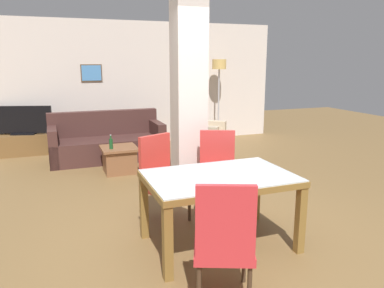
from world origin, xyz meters
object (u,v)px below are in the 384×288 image
(sofa, at_px, (107,144))
(coffee_table, at_px, (119,159))
(tv_screen, at_px, (23,121))
(bottle, at_px, (111,143))
(tv_stand, at_px, (25,145))
(armchair, at_px, (199,141))
(dining_chair_far_left, at_px, (162,176))
(dining_chair_far_right, at_px, (217,170))
(floor_lamp, at_px, (219,73))
(dining_table, at_px, (219,190))
(dining_chair_near_left, at_px, (224,240))
(standing_person, at_px, (197,115))

(sofa, distance_m, coffee_table, 0.95)
(tv_screen, bearing_deg, bottle, 142.80)
(bottle, bearing_deg, tv_stand, 126.25)
(armchair, distance_m, coffee_table, 1.78)
(sofa, bearing_deg, dining_chair_far_left, 93.94)
(dining_chair_far_left, bearing_deg, bottle, -105.35)
(dining_chair_far_right, xyz_separation_m, tv_stand, (-2.43, 3.96, -0.32))
(tv_stand, bearing_deg, coffee_table, -49.92)
(tv_stand, bearing_deg, dining_chair_far_right, -58.44)
(coffee_table, distance_m, bottle, 0.34)
(armchair, bearing_deg, floor_lamp, 177.85)
(dining_chair_far_left, bearing_deg, armchair, -143.17)
(dining_table, xyz_separation_m, dining_chair_far_left, (-0.36, 0.84, -0.06))
(dining_chair_far_right, height_order, sofa, dining_chair_far_right)
(armchair, bearing_deg, dining_chair_near_left, 18.27)
(dining_table, height_order, floor_lamp, floor_lamp)
(dining_chair_far_left, height_order, floor_lamp, floor_lamp)
(floor_lamp, bearing_deg, tv_stand, 177.93)
(armchair, height_order, standing_person, standing_person)
(coffee_table, bearing_deg, tv_screen, 130.08)
(bottle, relative_size, tv_stand, 0.25)
(sofa, bearing_deg, tv_stand, -31.50)
(standing_person, bearing_deg, coffee_table, 90.00)
(dining_chair_near_left, bearing_deg, dining_chair_far_right, 89.66)
(dining_table, xyz_separation_m, sofa, (-0.57, 3.89, -0.29))
(dining_table, height_order, armchair, armchair)
(dining_chair_far_left, relative_size, tv_stand, 1.07)
(dining_table, bearing_deg, sofa, 98.36)
(dining_table, xyz_separation_m, standing_person, (0.85, 2.81, 0.34))
(bottle, bearing_deg, dining_chair_far_right, -63.49)
(dining_chair_far_right, distance_m, dining_chair_far_left, 0.72)
(tv_screen, bearing_deg, coffee_table, 146.64)
(dining_chair_far_right, height_order, tv_stand, dining_chair_far_right)
(dining_table, distance_m, coffee_table, 3.01)
(dining_table, relative_size, bottle, 6.12)
(dining_chair_far_right, relative_size, dining_chair_near_left, 1.00)
(tv_screen, xyz_separation_m, standing_person, (2.92, -2.00, 0.24))
(dining_chair_far_left, bearing_deg, dining_chair_near_left, 66.75)
(dining_chair_near_left, height_order, coffee_table, dining_chair_near_left)
(coffee_table, xyz_separation_m, floor_lamp, (2.63, 1.71, 1.36))
(dining_table, height_order, bottle, dining_table)
(bottle, xyz_separation_m, tv_stand, (-1.43, 1.95, -0.32))
(coffee_table, bearing_deg, sofa, 94.19)
(bottle, bearing_deg, dining_table, -77.32)
(armchair, bearing_deg, dining_chair_far_right, 20.60)
(dining_chair_near_left, distance_m, sofa, 4.77)
(dining_chair_far_left, height_order, standing_person, standing_person)
(bottle, height_order, tv_stand, bottle)
(armchair, relative_size, standing_person, 0.72)
(armchair, relative_size, coffee_table, 1.97)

